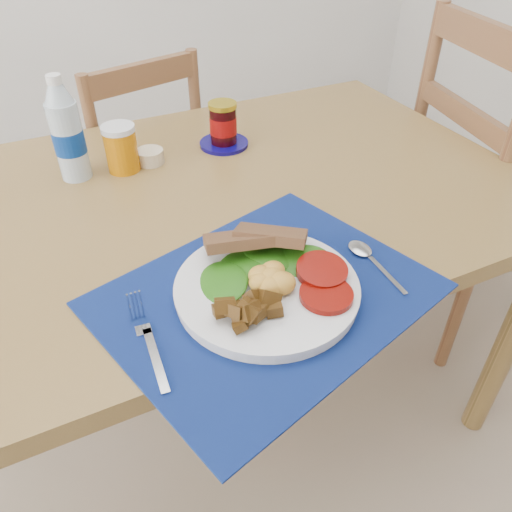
{
  "coord_description": "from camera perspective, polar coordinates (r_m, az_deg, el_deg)",
  "views": [
    {
      "loc": [
        -0.32,
        -0.68,
        1.31
      ],
      "look_at": [
        -0.04,
        -0.11,
        0.8
      ],
      "focal_mm": 35.0,
      "sensor_mm": 36.0,
      "label": 1
    }
  ],
  "objects": [
    {
      "name": "chair_far",
      "position": [
        1.71,
        -13.3,
        10.77
      ],
      "size": [
        0.48,
        0.47,
        1.08
      ],
      "rotation": [
        0.0,
        0.0,
        3.39
      ],
      "color": "brown",
      "rests_on": "ground"
    },
    {
      "name": "breakfast_plate",
      "position": [
        0.8,
        1.01,
        -3.53
      ],
      "size": [
        0.3,
        0.3,
        0.07
      ],
      "rotation": [
        0.0,
        0.0,
        -0.39
      ],
      "color": "silver",
      "rests_on": "placemat"
    },
    {
      "name": "juice_glass",
      "position": [
        1.19,
        -15.13,
        11.66
      ],
      "size": [
        0.07,
        0.07,
        0.1
      ],
      "primitive_type": "cylinder",
      "color": "#BE6A05",
      "rests_on": "table"
    },
    {
      "name": "jam_on_saucer",
      "position": [
        1.27,
        -3.76,
        14.49
      ],
      "size": [
        0.12,
        0.12,
        0.11
      ],
      "color": "#0A0557",
      "rests_on": "table"
    },
    {
      "name": "ground",
      "position": [
        1.51,
        -0.58,
        -21.84
      ],
      "size": [
        4.0,
        4.0,
        0.0
      ],
      "primitive_type": "plane",
      "color": "tan",
      "rests_on": "ground"
    },
    {
      "name": "table",
      "position": [
        1.14,
        -5.13,
        3.7
      ],
      "size": [
        1.4,
        0.9,
        0.75
      ],
      "color": "brown",
      "rests_on": "ground"
    },
    {
      "name": "fork",
      "position": [
        0.76,
        -12.26,
        -9.42
      ],
      "size": [
        0.03,
        0.18,
        0.0
      ],
      "rotation": [
        0.0,
        0.0,
        -0.07
      ],
      "color": "#B2B5BA",
      "rests_on": "placemat"
    },
    {
      "name": "spoon",
      "position": [
        0.91,
        12.76,
        -0.21
      ],
      "size": [
        0.04,
        0.16,
        0.0
      ],
      "rotation": [
        0.0,
        0.0,
        -0.05
      ],
      "color": "#B2B5BA",
      "rests_on": "placemat"
    },
    {
      "name": "chair_end",
      "position": [
        1.63,
        24.95,
        9.5
      ],
      "size": [
        0.52,
        0.54,
        1.24
      ],
      "rotation": [
        0.0,
        0.0,
        1.37
      ],
      "color": "brown",
      "rests_on": "ground"
    },
    {
      "name": "water_bottle",
      "position": [
        1.17,
        -20.73,
        12.83
      ],
      "size": [
        0.07,
        0.07,
        0.23
      ],
      "color": "#ADBFCC",
      "rests_on": "table"
    },
    {
      "name": "ramekin",
      "position": [
        1.22,
        -12.02,
        11.06
      ],
      "size": [
        0.06,
        0.06,
        0.03
      ],
      "primitive_type": "cylinder",
      "color": "beige",
      "rests_on": "table"
    },
    {
      "name": "placemat",
      "position": [
        0.82,
        1.22,
        -4.41
      ],
      "size": [
        0.6,
        0.52,
        0.0
      ],
      "primitive_type": "cube",
      "rotation": [
        0.0,
        0.0,
        0.28
      ],
      "color": "black",
      "rests_on": "table"
    }
  ]
}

